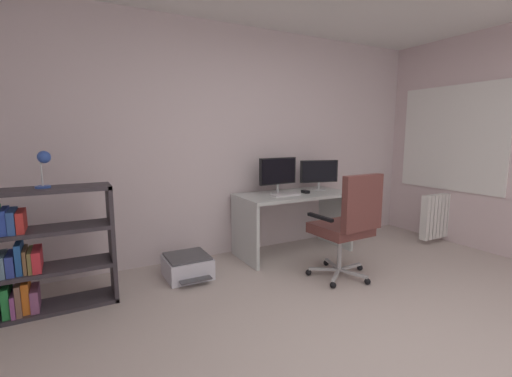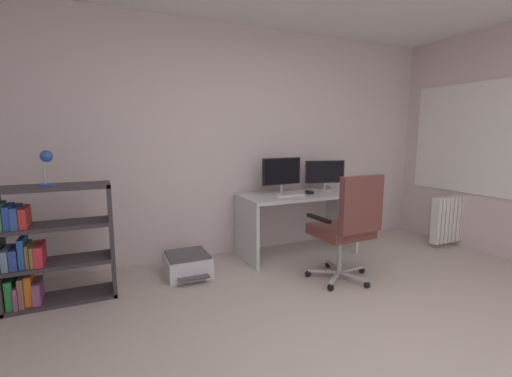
{
  "view_description": "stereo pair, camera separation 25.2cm",
  "coord_description": "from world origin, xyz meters",
  "px_view_note": "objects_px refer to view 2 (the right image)",
  "views": [
    {
      "loc": [
        -1.73,
        -1.26,
        1.4
      ],
      "look_at": [
        -0.08,
        1.81,
        0.87
      ],
      "focal_mm": 24.63,
      "sensor_mm": 36.0,
      "label": 1
    },
    {
      "loc": [
        -1.5,
        -1.37,
        1.4
      ],
      "look_at": [
        -0.08,
        1.81,
        0.87
      ],
      "focal_mm": 24.63,
      "sensor_mm": 36.0,
      "label": 2
    }
  ],
  "objects_px": {
    "printer": "(188,264)",
    "radiator": "(453,219)",
    "keyboard": "(289,195)",
    "computer_mouse": "(309,192)",
    "desk": "(297,210)",
    "bookshelf": "(45,249)",
    "office_chair": "(348,224)",
    "monitor_secondary": "(325,173)",
    "desk_lamp": "(46,162)",
    "monitor_main": "(282,173)"
  },
  "relations": [
    {
      "from": "monitor_secondary",
      "to": "radiator",
      "type": "xyz_separation_m",
      "value": [
        1.53,
        -0.64,
        -0.59
      ]
    },
    {
      "from": "desk_lamp",
      "to": "radiator",
      "type": "relative_size",
      "value": 0.42
    },
    {
      "from": "desk",
      "to": "keyboard",
      "type": "xyz_separation_m",
      "value": [
        -0.17,
        -0.08,
        0.21
      ]
    },
    {
      "from": "keyboard",
      "to": "computer_mouse",
      "type": "distance_m",
      "value": 0.29
    },
    {
      "from": "monitor_main",
      "to": "printer",
      "type": "distance_m",
      "value": 1.47
    },
    {
      "from": "computer_mouse",
      "to": "printer",
      "type": "height_order",
      "value": "computer_mouse"
    },
    {
      "from": "computer_mouse",
      "to": "bookshelf",
      "type": "height_order",
      "value": "bookshelf"
    },
    {
      "from": "monitor_main",
      "to": "radiator",
      "type": "relative_size",
      "value": 0.74
    },
    {
      "from": "office_chair",
      "to": "radiator",
      "type": "height_order",
      "value": "office_chair"
    },
    {
      "from": "printer",
      "to": "monitor_main",
      "type": "bearing_deg",
      "value": 10.11
    },
    {
      "from": "monitor_main",
      "to": "bookshelf",
      "type": "distance_m",
      "value": 2.46
    },
    {
      "from": "office_chair",
      "to": "radiator",
      "type": "bearing_deg",
      "value": 10.77
    },
    {
      "from": "office_chair",
      "to": "bookshelf",
      "type": "bearing_deg",
      "value": 164.58
    },
    {
      "from": "monitor_secondary",
      "to": "radiator",
      "type": "distance_m",
      "value": 1.76
    },
    {
      "from": "printer",
      "to": "office_chair",
      "type": "bearing_deg",
      "value": -31.18
    },
    {
      "from": "computer_mouse",
      "to": "monitor_secondary",
      "type": "bearing_deg",
      "value": 26.75
    },
    {
      "from": "keyboard",
      "to": "bookshelf",
      "type": "distance_m",
      "value": 2.4
    },
    {
      "from": "printer",
      "to": "radiator",
      "type": "xyz_separation_m",
      "value": [
        3.31,
        -0.43,
        0.24
      ]
    },
    {
      "from": "keyboard",
      "to": "monitor_main",
      "type": "bearing_deg",
      "value": 87.04
    },
    {
      "from": "office_chair",
      "to": "desk_lamp",
      "type": "xyz_separation_m",
      "value": [
        -2.48,
        0.7,
        0.61
      ]
    },
    {
      "from": "bookshelf",
      "to": "monitor_main",
      "type": "bearing_deg",
      "value": 7.62
    },
    {
      "from": "monitor_secondary",
      "to": "printer",
      "type": "distance_m",
      "value": 1.98
    },
    {
      "from": "computer_mouse",
      "to": "office_chair",
      "type": "height_order",
      "value": "office_chair"
    },
    {
      "from": "desk",
      "to": "radiator",
      "type": "relative_size",
      "value": 1.94
    },
    {
      "from": "monitor_secondary",
      "to": "radiator",
      "type": "bearing_deg",
      "value": -22.87
    },
    {
      "from": "desk",
      "to": "desk_lamp",
      "type": "xyz_separation_m",
      "value": [
        -2.48,
        -0.22,
        0.66
      ]
    },
    {
      "from": "radiator",
      "to": "keyboard",
      "type": "bearing_deg",
      "value": 167.73
    },
    {
      "from": "monitor_secondary",
      "to": "desk_lamp",
      "type": "height_order",
      "value": "desk_lamp"
    },
    {
      "from": "keyboard",
      "to": "desk_lamp",
      "type": "xyz_separation_m",
      "value": [
        -2.31,
        -0.14,
        0.46
      ]
    },
    {
      "from": "desk",
      "to": "monitor_main",
      "type": "distance_m",
      "value": 0.48
    },
    {
      "from": "monitor_main",
      "to": "office_chair",
      "type": "relative_size",
      "value": 0.48
    },
    {
      "from": "keyboard",
      "to": "bookshelf",
      "type": "relative_size",
      "value": 0.34
    },
    {
      "from": "printer",
      "to": "radiator",
      "type": "height_order",
      "value": "radiator"
    },
    {
      "from": "computer_mouse",
      "to": "radiator",
      "type": "xyz_separation_m",
      "value": [
        1.84,
        -0.49,
        -0.39
      ]
    },
    {
      "from": "keyboard",
      "to": "bookshelf",
      "type": "xyz_separation_m",
      "value": [
        -2.38,
        -0.14,
        -0.27
      ]
    },
    {
      "from": "bookshelf",
      "to": "printer",
      "type": "bearing_deg",
      "value": 5.15
    },
    {
      "from": "bookshelf",
      "to": "radiator",
      "type": "distance_m",
      "value": 4.53
    },
    {
      "from": "bookshelf",
      "to": "radiator",
      "type": "bearing_deg",
      "value": -4.12
    },
    {
      "from": "desk",
      "to": "monitor_secondary",
      "type": "xyz_separation_m",
      "value": [
        0.45,
        0.1,
        0.41
      ]
    },
    {
      "from": "office_chair",
      "to": "bookshelf",
      "type": "height_order",
      "value": "office_chair"
    },
    {
      "from": "monitor_secondary",
      "to": "keyboard",
      "type": "relative_size",
      "value": 1.44
    },
    {
      "from": "bookshelf",
      "to": "radiator",
      "type": "xyz_separation_m",
      "value": [
        4.52,
        -0.33,
        -0.12
      ]
    },
    {
      "from": "monitor_secondary",
      "to": "office_chair",
      "type": "distance_m",
      "value": 1.17
    },
    {
      "from": "monitor_secondary",
      "to": "desk_lamp",
      "type": "bearing_deg",
      "value": -173.76
    },
    {
      "from": "desk_lamp",
      "to": "keyboard",
      "type": "bearing_deg",
      "value": 3.49
    },
    {
      "from": "bookshelf",
      "to": "keyboard",
      "type": "bearing_deg",
      "value": 3.37
    },
    {
      "from": "desk",
      "to": "office_chair",
      "type": "height_order",
      "value": "office_chair"
    },
    {
      "from": "bookshelf",
      "to": "desk_lamp",
      "type": "xyz_separation_m",
      "value": [
        0.06,
        -0.0,
        0.72
      ]
    },
    {
      "from": "monitor_main",
      "to": "keyboard",
      "type": "height_order",
      "value": "monitor_main"
    },
    {
      "from": "desk",
      "to": "bookshelf",
      "type": "distance_m",
      "value": 2.55
    }
  ]
}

